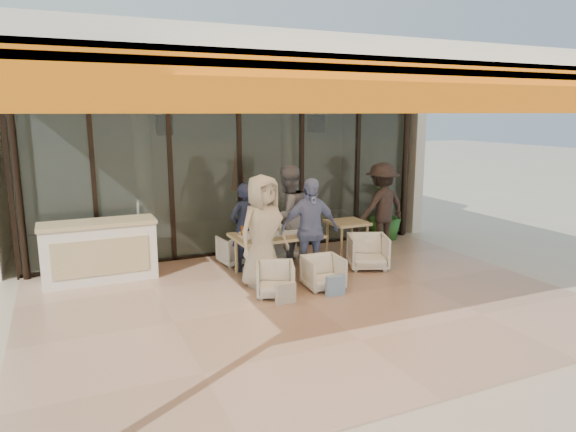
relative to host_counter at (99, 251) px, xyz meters
The scene contains 21 objects.
ground 3.61m from the host_counter, 40.04° to the right, with size 70.00×70.00×0.00m, color #C6B293.
terrace_floor 3.61m from the host_counter, 40.04° to the right, with size 8.00×6.00×0.01m, color tan.
terrace_structure 4.63m from the host_counter, 43.14° to the right, with size 8.00×6.00×3.40m.
glass_storefront 3.02m from the host_counter, 14.47° to the left, with size 8.08×0.10×3.20m.
interior_block 4.42m from the host_counter, 47.78° to the left, with size 9.05×3.62×3.52m.
host_counter is the anchor object (origin of this frame).
dining_table 2.96m from the host_counter, 18.05° to the right, with size 1.50×0.90×0.93m.
chair_far_left 2.41m from the host_counter, ahead, with size 0.58×0.55×0.60m, color white.
chair_far_right 3.24m from the host_counter, ahead, with size 0.67×0.63×0.69m, color white.
chair_near_left 3.05m from the host_counter, 37.97° to the right, with size 0.58×0.54×0.59m, color white.
chair_near_right 3.75m from the host_counter, 30.03° to the right, with size 0.58×0.55×0.60m, color white.
diner_navy 2.46m from the host_counter, 11.13° to the right, with size 0.59×0.39×1.61m, color #181D35.
diner_grey 3.30m from the host_counter, ahead, with size 0.91×0.71×1.87m, color slate.
diner_cream 2.79m from the host_counter, 29.77° to the right, with size 0.90×0.59×1.85m, color beige.
diner_periwinkle 3.53m from the host_counter, 22.96° to the right, with size 1.03×0.43×1.75m, color #758CC4.
tote_bag_cream 3.32m from the host_counter, 43.45° to the right, with size 0.30×0.10×0.34m, color silver.
tote_bag_blue 3.97m from the host_counter, 35.05° to the right, with size 0.30×0.10×0.34m, color #99BFD8.
side_table 4.52m from the host_counter, ahead, with size 0.70×0.70×0.74m.
side_chair 4.67m from the host_counter, 15.53° to the right, with size 0.68×0.64×0.70m, color white.
standing_woman 5.49m from the host_counter, ahead, with size 1.17×0.67×1.81m, color black.
potted_palm 6.04m from the host_counter, ahead, with size 0.71×0.71×1.26m, color #1E5919.
Camera 1 is at (-3.26, -6.55, 2.80)m, focal length 32.00 mm.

